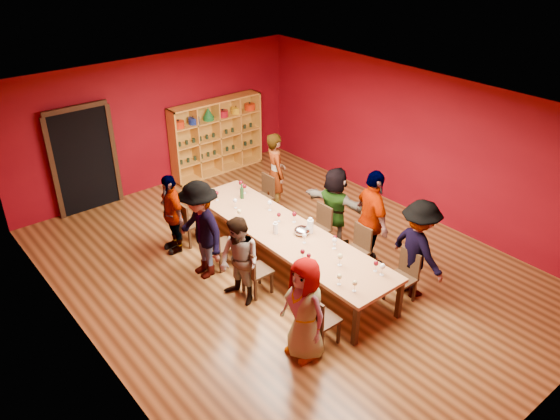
# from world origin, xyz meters

# --- Properties ---
(room_shell) EXTENTS (7.10, 9.10, 3.04)m
(room_shell) POSITION_xyz_m (0.00, 0.00, 1.50)
(room_shell) COLOR #543016
(room_shell) RESTS_ON ground
(tasting_table) EXTENTS (1.10, 4.50, 0.75)m
(tasting_table) POSITION_xyz_m (0.00, 0.00, 0.70)
(tasting_table) COLOR #A16B43
(tasting_table) RESTS_ON ground
(doorway) EXTENTS (1.40, 0.17, 2.30)m
(doorway) POSITION_xyz_m (-1.80, 4.43, 1.12)
(doorway) COLOR black
(doorway) RESTS_ON ground
(shelving_unit) EXTENTS (2.40, 0.40, 1.80)m
(shelving_unit) POSITION_xyz_m (1.40, 4.32, 0.98)
(shelving_unit) COLOR gold
(shelving_unit) RESTS_ON ground
(chair_person_left_0) EXTENTS (0.42, 0.42, 0.89)m
(chair_person_left_0) POSITION_xyz_m (-0.91, -1.83, 0.50)
(chair_person_left_0) COLOR black
(chair_person_left_0) RESTS_ON ground
(person_left_0) EXTENTS (0.43, 0.79, 1.61)m
(person_left_0) POSITION_xyz_m (-1.20, -1.83, 0.80)
(person_left_0) COLOR white
(person_left_0) RESTS_ON ground
(chair_person_left_2) EXTENTS (0.42, 0.42, 0.89)m
(chair_person_left_2) POSITION_xyz_m (-0.91, -0.25, 0.50)
(chair_person_left_2) COLOR black
(chair_person_left_2) RESTS_ON ground
(person_left_2) EXTENTS (0.48, 0.78, 1.52)m
(person_left_2) POSITION_xyz_m (-1.18, -0.25, 0.76)
(person_left_2) COLOR #5375AC
(person_left_2) RESTS_ON ground
(chair_person_left_3) EXTENTS (0.42, 0.42, 0.89)m
(chair_person_left_3) POSITION_xyz_m (-0.91, 0.78, 0.50)
(chair_person_left_3) COLOR black
(chair_person_left_3) RESTS_ON ground
(person_left_3) EXTENTS (0.50, 1.17, 1.80)m
(person_left_3) POSITION_xyz_m (-1.25, 0.78, 0.90)
(person_left_3) COLOR #5A7CBA
(person_left_3) RESTS_ON ground
(chair_person_left_4) EXTENTS (0.42, 0.42, 0.89)m
(chair_person_left_4) POSITION_xyz_m (-0.91, 1.82, 0.50)
(chair_person_left_4) COLOR black
(chair_person_left_4) RESTS_ON ground
(person_left_4) EXTENTS (0.52, 0.95, 1.55)m
(person_left_4) POSITION_xyz_m (-1.24, 1.82, 0.78)
(person_left_4) COLOR silver
(person_left_4) RESTS_ON ground
(chair_person_right_0) EXTENTS (0.42, 0.42, 0.89)m
(chair_person_right_0) POSITION_xyz_m (0.91, -1.90, 0.50)
(chair_person_right_0) COLOR black
(chair_person_right_0) RESTS_ON ground
(person_right_0) EXTENTS (0.66, 1.18, 1.72)m
(person_right_0) POSITION_xyz_m (1.18, -1.90, 0.86)
(person_right_0) COLOR silver
(person_right_0) RESTS_ON ground
(chair_person_right_1) EXTENTS (0.42, 0.42, 0.89)m
(chair_person_right_1) POSITION_xyz_m (0.91, -0.87, 0.50)
(chair_person_right_1) COLOR black
(chair_person_right_1) RESTS_ON ground
(person_right_1) EXTENTS (0.88, 1.20, 1.86)m
(person_right_1) POSITION_xyz_m (1.22, -0.87, 0.93)
(person_right_1) COLOR #141837
(person_right_1) RESTS_ON ground
(chair_person_right_2) EXTENTS (0.42, 0.42, 0.89)m
(chair_person_right_2) POSITION_xyz_m (0.91, 0.11, 0.50)
(chair_person_right_2) COLOR black
(chair_person_right_2) RESTS_ON ground
(person_right_2) EXTENTS (0.79, 1.50, 1.56)m
(person_right_2) POSITION_xyz_m (1.28, 0.11, 0.78)
(person_right_2) COLOR #CD8A89
(person_right_2) RESTS_ON ground
(chair_person_right_4) EXTENTS (0.42, 0.42, 0.89)m
(chair_person_right_4) POSITION_xyz_m (0.91, 1.80, 0.50)
(chair_person_right_4) COLOR black
(chair_person_right_4) RESTS_ON ground
(person_right_4) EXTENTS (0.67, 0.77, 1.75)m
(person_right_4) POSITION_xyz_m (1.22, 1.80, 0.88)
(person_right_4) COLOR #4A4B4F
(person_right_4) RESTS_ON ground
(wine_glass_0) EXTENTS (0.09, 0.09, 0.22)m
(wine_glass_0) POSITION_xyz_m (-0.01, -1.32, 0.91)
(wine_glass_0) COLOR white
(wine_glass_0) RESTS_ON tasting_table
(wine_glass_1) EXTENTS (0.08, 0.08, 0.19)m
(wine_glass_1) POSITION_xyz_m (0.31, -1.79, 0.89)
(wine_glass_1) COLOR white
(wine_glass_1) RESTS_ON tasting_table
(wine_glass_2) EXTENTS (0.09, 0.09, 0.21)m
(wine_glass_2) POSITION_xyz_m (0.33, 0.17, 0.90)
(wine_glass_2) COLOR white
(wine_glass_2) RESTS_ON tasting_table
(wine_glass_3) EXTENTS (0.07, 0.07, 0.18)m
(wine_glass_3) POSITION_xyz_m (0.13, 0.36, 0.88)
(wine_glass_3) COLOR white
(wine_glass_3) RESTS_ON tasting_table
(wine_glass_4) EXTENTS (0.08, 0.08, 0.19)m
(wine_glass_4) POSITION_xyz_m (0.00, -0.47, 0.89)
(wine_glass_4) COLOR white
(wine_glass_4) RESTS_ON tasting_table
(wine_glass_5) EXTENTS (0.08, 0.08, 0.20)m
(wine_glass_5) POSITION_xyz_m (-0.18, 1.28, 0.89)
(wine_glass_5) COLOR white
(wine_glass_5) RESTS_ON tasting_table
(wine_glass_6) EXTENTS (0.08, 0.08, 0.19)m
(wine_glass_6) POSITION_xyz_m (-0.35, -0.83, 0.89)
(wine_glass_6) COLOR white
(wine_glass_6) RESTS_ON tasting_table
(wine_glass_7) EXTENTS (0.07, 0.07, 0.18)m
(wine_glass_7) POSITION_xyz_m (-0.26, 1.95, 0.88)
(wine_glass_7) COLOR white
(wine_glass_7) RESTS_ON tasting_table
(wine_glass_8) EXTENTS (0.08, 0.08, 0.20)m
(wine_glass_8) POSITION_xyz_m (-0.37, 0.89, 0.90)
(wine_glass_8) COLOR white
(wine_glass_8) RESTS_ON tasting_table
(wine_glass_9) EXTENTS (0.07, 0.07, 0.18)m
(wine_glass_9) POSITION_xyz_m (-0.34, -0.96, 0.88)
(wine_glass_9) COLOR white
(wine_glass_9) RESTS_ON tasting_table
(wine_glass_10) EXTENTS (0.08, 0.08, 0.20)m
(wine_glass_10) POSITION_xyz_m (0.32, 1.66, 0.90)
(wine_glass_10) COLOR white
(wine_glass_10) RESTS_ON tasting_table
(wine_glass_11) EXTENTS (0.08, 0.08, 0.20)m
(wine_glass_11) POSITION_xyz_m (-0.32, -1.94, 0.89)
(wine_glass_11) COLOR white
(wine_glass_11) RESTS_ON tasting_table
(wine_glass_12) EXTENTS (0.08, 0.08, 0.20)m
(wine_glass_12) POSITION_xyz_m (-0.28, 1.76, 0.90)
(wine_glass_12) COLOR white
(wine_glass_12) RESTS_ON tasting_table
(wine_glass_13) EXTENTS (0.09, 0.09, 0.21)m
(wine_glass_13) POSITION_xyz_m (0.34, 1.82, 0.90)
(wine_glass_13) COLOR white
(wine_glass_13) RESTS_ON tasting_table
(wine_glass_14) EXTENTS (0.07, 0.07, 0.18)m
(wine_glass_14) POSITION_xyz_m (0.36, -0.83, 0.88)
(wine_glass_14) COLOR white
(wine_glass_14) RESTS_ON tasting_table
(wine_glass_15) EXTENTS (0.08, 0.08, 0.21)m
(wine_glass_15) POSITION_xyz_m (0.27, -0.92, 0.90)
(wine_glass_15) COLOR white
(wine_glass_15) RESTS_ON tasting_table
(wine_glass_16) EXTENTS (0.09, 0.09, 0.21)m
(wine_glass_16) POSITION_xyz_m (0.31, -1.92, 0.90)
(wine_glass_16) COLOR white
(wine_glass_16) RESTS_ON tasting_table
(wine_glass_17) EXTENTS (0.08, 0.08, 0.19)m
(wine_glass_17) POSITION_xyz_m (-0.37, -1.68, 0.89)
(wine_glass_17) COLOR white
(wine_glass_17) RESTS_ON tasting_table
(wine_glass_18) EXTENTS (0.08, 0.08, 0.21)m
(wine_glass_18) POSITION_xyz_m (0.26, 0.80, 0.90)
(wine_glass_18) COLOR white
(wine_glass_18) RESTS_ON tasting_table
(spittoon_bowl) EXTENTS (0.28, 0.28, 0.16)m
(spittoon_bowl) POSITION_xyz_m (0.16, -0.22, 0.82)
(spittoon_bowl) COLOR #ADAFB4
(spittoon_bowl) RESTS_ON tasting_table
(carafe_a) EXTENTS (0.09, 0.09, 0.23)m
(carafe_a) POSITION_xyz_m (-0.18, 0.08, 0.85)
(carafe_a) COLOR white
(carafe_a) RESTS_ON tasting_table
(carafe_b) EXTENTS (0.14, 0.14, 0.29)m
(carafe_b) POSITION_xyz_m (0.31, -0.28, 0.88)
(carafe_b) COLOR white
(carafe_b) RESTS_ON tasting_table
(wine_bottle) EXTENTS (0.10, 0.10, 0.31)m
(wine_bottle) POSITION_xyz_m (0.15, 1.53, 0.87)
(wine_bottle) COLOR #14391A
(wine_bottle) RESTS_ON tasting_table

